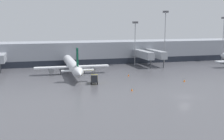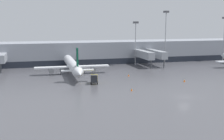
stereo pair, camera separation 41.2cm
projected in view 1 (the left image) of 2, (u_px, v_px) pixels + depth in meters
name	position (u px, v px, depth m)	size (l,w,h in m)	color
ground_plane	(185.00, 97.00, 63.44)	(320.00, 320.00, 0.00)	#4C4C51
terminal_building	(111.00, 52.00, 121.37)	(160.00, 31.47, 9.00)	gray
parked_jet_1	(72.00, 65.00, 91.80)	(24.35, 38.70, 9.65)	silver
service_truck_1	(94.00, 78.00, 77.12)	(2.68, 4.38, 2.59)	gold
traffic_cone_0	(184.00, 80.00, 79.94)	(0.52, 0.52, 0.66)	orange
traffic_cone_1	(78.00, 72.00, 94.61)	(0.50, 0.50, 0.57)	orange
traffic_cone_3	(129.00, 75.00, 88.63)	(0.47, 0.47, 0.61)	orange
traffic_cone_4	(132.00, 90.00, 68.88)	(0.48, 0.48, 0.59)	orange
apron_light_mast_0	(135.00, 30.00, 111.15)	(1.80, 1.80, 17.27)	gray
apron_light_mast_1	(224.00, 27.00, 122.79)	(1.80, 1.80, 19.32)	gray
apron_light_mast_4	(165.00, 23.00, 113.87)	(1.80, 1.80, 21.55)	gray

